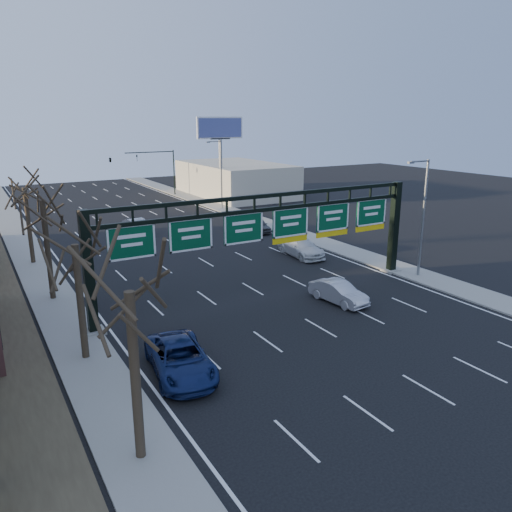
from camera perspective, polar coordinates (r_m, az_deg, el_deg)
ground at (r=28.58m, az=9.83°, el=-9.48°), size 160.00×160.00×0.00m
sidewalk_left at (r=41.51m, az=-23.23°, el=-2.41°), size 3.00×120.00×0.12m
sidewalk_right at (r=50.95m, az=6.44°, el=1.98°), size 3.00×120.00×0.12m
lane_markings at (r=44.69m, az=-6.84°, el=-0.06°), size 21.60×120.00×0.01m
sign_gantry at (r=33.29m, az=1.55°, el=2.81°), size 24.60×1.20×7.20m
building_right_distant at (r=79.35m, az=-2.39°, el=8.76°), size 12.00×20.00×5.00m
tree_near at (r=16.72m, az=-14.54°, el=-0.64°), size 3.60×3.60×8.86m
tree_gantry at (r=25.37m, az=-20.24°, el=3.51°), size 3.60×3.60×8.48m
tree_mid at (r=35.03m, az=-23.46°, el=7.54°), size 3.60×3.60×9.24m
tree_far at (r=44.95m, az=-25.14°, el=8.40°), size 3.60×3.60×8.86m
streetlight_near at (r=39.63m, az=18.48°, el=4.76°), size 2.15×0.22×9.00m
streetlight_far at (r=66.80m, az=-4.09°, el=9.66°), size 2.15×0.22×9.00m
billboard_right at (r=72.09m, az=-4.12°, el=13.27°), size 7.00×0.50×12.00m
traffic_signal_mast at (r=78.19m, az=-13.65°, el=10.44°), size 10.16×0.54×7.00m
car_blue_suv at (r=24.75m, az=-8.65°, el=-11.54°), size 3.43×6.03×1.59m
car_silver_sedan at (r=33.80m, az=9.40°, el=-4.11°), size 2.01×4.50×1.43m
car_white_wagon at (r=44.62m, az=5.14°, el=1.03°), size 2.58×5.68×1.61m
car_grey_far at (r=53.81m, az=0.24°, el=3.54°), size 2.36×4.48×1.45m
car_silver_distant at (r=54.26m, az=-13.35°, el=3.27°), size 2.13×4.87×1.56m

